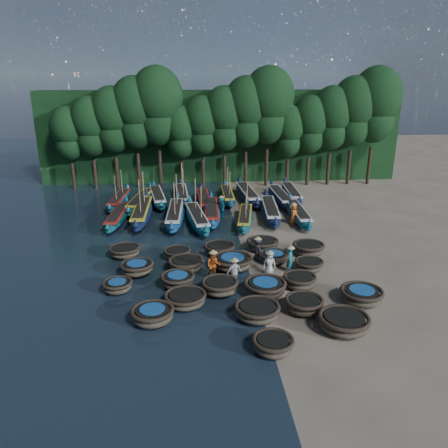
{
  "coord_description": "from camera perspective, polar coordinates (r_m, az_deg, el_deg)",
  "views": [
    {
      "loc": [
        -3.38,
        -26.53,
        11.62
      ],
      "look_at": [
        -1.16,
        3.46,
        1.3
      ],
      "focal_mm": 35.0,
      "sensor_mm": 36.0,
      "label": 1
    }
  ],
  "objects": [
    {
      "name": "long_boat_2",
      "position": [
        37.35,
        -10.68,
        1.47
      ],
      "size": [
        1.61,
        9.11,
        3.87
      ],
      "rotation": [
        0.0,
        0.0,
        -0.0
      ],
      "color": "#0F1238",
      "rests_on": "ground"
    },
    {
      "name": "tree_7",
      "position": [
        46.86,
        0.05,
        13.68
      ],
      "size": [
        4.51,
        4.51,
        10.63
      ],
      "color": "black",
      "rests_on": "ground"
    },
    {
      "name": "tree_4",
      "position": [
        46.75,
        -8.72,
        15.12
      ],
      "size": [
        5.34,
        5.34,
        12.58
      ],
      "color": "black",
      "rests_on": "ground"
    },
    {
      "name": "coracle_7",
      "position": [
        22.29,
        4.36,
        -11.23
      ],
      "size": [
        2.33,
        2.33,
        0.77
      ],
      "rotation": [
        0.0,
        0.0,
        -0.03
      ],
      "color": "brown",
      "rests_on": "ground"
    },
    {
      "name": "coracle_24",
      "position": [
        30.11,
        10.97,
        -3.14
      ],
      "size": [
        2.42,
        2.42,
        0.84
      ],
      "rotation": [
        0.0,
        0.0,
        0.24
      ],
      "color": "brown",
      "rests_on": "ground"
    },
    {
      "name": "coracle_9",
      "position": [
        24.75,
        17.52,
        -8.83
      ],
      "size": [
        2.7,
        2.7,
        0.79
      ],
      "rotation": [
        0.0,
        0.0,
        -0.31
      ],
      "color": "brown",
      "rests_on": "ground"
    },
    {
      "name": "coracle_12",
      "position": [
        24.51,
        -0.53,
        -8.13
      ],
      "size": [
        2.23,
        2.23,
        0.81
      ],
      "rotation": [
        0.0,
        0.0,
        0.19
      ],
      "color": "brown",
      "rests_on": "ground"
    },
    {
      "name": "coracle_17",
      "position": [
        27.48,
        1.11,
        -4.97
      ],
      "size": [
        3.09,
        3.09,
        0.84
      ],
      "rotation": [
        0.0,
        0.0,
        0.39
      ],
      "color": "brown",
      "rests_on": "ground"
    },
    {
      "name": "long_boat_10",
      "position": [
        40.92,
        -10.86,
        2.93
      ],
      "size": [
        2.65,
        8.42,
        1.5
      ],
      "rotation": [
        0.0,
        0.0,
        -0.14
      ],
      "color": "#0E4E52",
      "rests_on": "ground"
    },
    {
      "name": "tree_6",
      "position": [
        46.81,
        -2.83,
        12.82
      ],
      "size": [
        4.09,
        4.09,
        9.65
      ],
      "color": "black",
      "rests_on": "ground"
    },
    {
      "name": "coracle_4",
      "position": [
        22.0,
        15.39,
        -12.27
      ],
      "size": [
        2.72,
        2.72,
        0.83
      ],
      "rotation": [
        0.0,
        0.0,
        -0.2
      ],
      "color": "brown",
      "rests_on": "ground"
    },
    {
      "name": "long_boat_6",
      "position": [
        35.75,
        2.79,
        0.8
      ],
      "size": [
        2.46,
        7.37,
        3.17
      ],
      "rotation": [
        0.0,
        0.0,
        -0.16
      ],
      "color": "#0E4E52",
      "rests_on": "ground"
    },
    {
      "name": "coracle_8",
      "position": [
        23.13,
        10.43,
        -10.27
      ],
      "size": [
        2.27,
        2.27,
        0.8
      ],
      "rotation": [
        0.0,
        0.0,
        -0.25
      ],
      "color": "brown",
      "rests_on": "ground"
    },
    {
      "name": "fisherman_1",
      "position": [
        27.15,
        8.66,
        -4.45
      ],
      "size": [
        0.65,
        0.73,
        1.89
      ],
      "rotation": [
        0.0,
        0.0,
        1.07
      ],
      "color": "#19636A",
      "rests_on": "ground"
    },
    {
      "name": "tree_8",
      "position": [
        47.03,
        2.93,
        14.5
      ],
      "size": [
        4.92,
        4.92,
        11.6
      ],
      "color": "black",
      "rests_on": "ground"
    },
    {
      "name": "coracle_18",
      "position": [
        28.64,
        6.54,
        -4.28
      ],
      "size": [
        2.0,
        2.0,
        0.67
      ],
      "rotation": [
        0.0,
        0.0,
        0.03
      ],
      "color": "brown",
      "rests_on": "ground"
    },
    {
      "name": "coracle_23",
      "position": [
        30.56,
        5.05,
        -2.62
      ],
      "size": [
        2.6,
        2.6,
        0.75
      ],
      "rotation": [
        0.0,
        0.0,
        -0.28
      ],
      "color": "brown",
      "rests_on": "ground"
    },
    {
      "name": "tree_14",
      "position": [
        50.57,
        19.2,
        14.59
      ],
      "size": [
        5.34,
        5.34,
        12.58
      ],
      "color": "black",
      "rests_on": "ground"
    },
    {
      "name": "long_boat_1",
      "position": [
        37.04,
        -13.67,
        0.95
      ],
      "size": [
        1.78,
        7.73,
        1.36
      ],
      "rotation": [
        0.0,
        0.0,
        -0.06
      ],
      "color": "#0E4E52",
      "rests_on": "ground"
    },
    {
      "name": "long_boat_13",
      "position": [
        40.68,
        -2.65,
        3.1
      ],
      "size": [
        1.67,
        7.94,
        1.4
      ],
      "rotation": [
        0.0,
        0.0,
        0.04
      ],
      "color": "#0F1238",
      "rests_on": "ground"
    },
    {
      "name": "tree_11",
      "position": [
        48.48,
        11.23,
        12.7
      ],
      "size": [
        4.09,
        4.09,
        9.65
      ],
      "color": "black",
      "rests_on": "ground"
    },
    {
      "name": "tree_10",
      "position": [
        48.01,
        8.47,
        11.98
      ],
      "size": [
        3.68,
        3.68,
        8.68
      ],
      "color": "black",
      "rests_on": "ground"
    },
    {
      "name": "fisherman_2",
      "position": [
        25.95,
        -1.41,
        -5.37
      ],
      "size": [
        0.95,
        0.77,
        2.0
      ],
      "rotation": [
        0.0,
        0.0,
        6.17
      ],
      "color": "#CF591B",
      "rests_on": "ground"
    },
    {
      "name": "coracle_5",
      "position": [
        22.15,
        -9.32,
        -11.59
      ],
      "size": [
        2.17,
        2.17,
        0.79
      ],
      "rotation": [
        0.0,
        0.0,
        -0.05
      ],
      "color": "brown",
      "rests_on": "ground"
    },
    {
      "name": "ground",
      "position": [
        29.16,
        2.79,
        -4.57
      ],
      "size": [
        120.0,
        120.0,
        0.0
      ],
      "primitive_type": "plane",
      "color": "gray",
      "rests_on": "ground"
    },
    {
      "name": "long_boat_3",
      "position": [
        36.5,
        -6.4,
        1.24
      ],
      "size": [
        1.82,
        8.85,
        3.76
      ],
      "rotation": [
        0.0,
        0.0,
        -0.03
      ],
      "color": "navy",
      "rests_on": "ground"
    },
    {
      "name": "long_boat_11",
      "position": [
        42.14,
        -8.68,
        3.5
      ],
      "size": [
        2.75,
        8.19,
        1.46
      ],
      "rotation": [
        0.0,
        0.0,
        0.16
      ],
      "color": "#0E4E52",
      "rests_on": "ground"
    },
    {
      "name": "tree_0",
      "position": [
        48.54,
        -19.66,
        11.18
      ],
      "size": [
        3.68,
        3.68,
        8.68
      ],
      "color": "black",
      "rests_on": "ground"
    },
    {
      "name": "tree_12",
      "position": [
        49.07,
        13.95,
        13.38
      ],
      "size": [
        4.51,
        4.51,
        10.63
      ],
      "color": "black",
      "rests_on": "ground"
    },
    {
      "name": "fisherman_6",
      "position": [
        35.84,
        9.07,
        1.36
      ],
      "size": [
        0.81,
        1.0,
        1.97
      ],
      "rotation": [
        0.0,
        0.0,
        1.24
      ],
      "color": "#CF591B",
      "rests_on": "ground"
    },
    {
      "name": "fisherman_4",
      "position": [
        25.22,
        1.35,
        -6.23
      ],
      "size": [
        1.06,
        0.79,
        1.87
      ],
      "rotation": [
        0.0,
        0.0,
        0.45
      ],
      "color": "silver",
      "rests_on": "ground"
    },
    {
      "name": "coracle_15",
      "position": [
        27.28,
        -11.31,
        -5.61
      ],
      "size": [
        2.16,
        2.16,
        0.79
      ],
      "rotation": [
        0.0,
        0.0,
        0.15
      ],
      "color": "brown",
      "rests_on": "ground"
    },
    {
      "name": "tree_13",
      "position": [
        49.77,
        16.61,
        14.01
      ],
      "size": [
        4.92,
        4.92,
        11.6
      ],
      "color": "black",
      "rests_on": "ground"
    },
    {
      "name": "tree_2",
      "position": [
        47.41,
        -14.34,
        13.17
      ],
      "size": [
        4.51,
        4.51,
        10.63
      ],
      "color": "black",
      "rests_on": "ground"
    },
    {
      "name": "long_boat_17",
      "position": [
        43.58,
        8.78,
        3.99
      ],
      "size": [
        1.69,
        8.13,
        1.43
      ],
      "rotation": [
        0.0,
        0.0,
        -0.03
      ],
      "color": "#0F1238",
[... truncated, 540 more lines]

